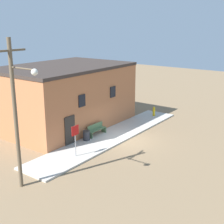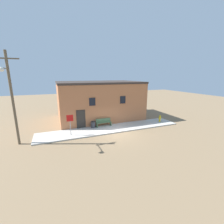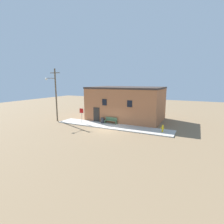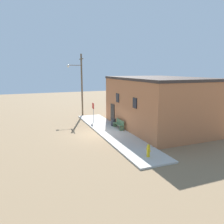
{
  "view_description": "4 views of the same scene",
  "coord_description": "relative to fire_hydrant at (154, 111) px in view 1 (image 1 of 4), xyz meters",
  "views": [
    {
      "loc": [
        -18.42,
        -12.12,
        8.48
      ],
      "look_at": [
        0.02,
        1.39,
        2.0
      ],
      "focal_mm": 50.0,
      "sensor_mm": 36.0,
      "label": 1
    },
    {
      "loc": [
        -5.93,
        -13.65,
        5.92
      ],
      "look_at": [
        0.02,
        1.39,
        2.0
      ],
      "focal_mm": 24.0,
      "sensor_mm": 36.0,
      "label": 2
    },
    {
      "loc": [
        10.05,
        -19.13,
        6.04
      ],
      "look_at": [
        0.02,
        1.39,
        2.0
      ],
      "focal_mm": 28.0,
      "sensor_mm": 36.0,
      "label": 3
    },
    {
      "loc": [
        18.7,
        -6.03,
        5.9
      ],
      "look_at": [
        0.02,
        1.39,
        2.0
      ],
      "focal_mm": 35.0,
      "sensor_mm": 36.0,
      "label": 4
    }
  ],
  "objects": [
    {
      "name": "bench",
      "position": [
        -7.32,
        1.02,
        0.01
      ],
      "size": [
        1.79,
        0.44,
        0.89
      ],
      "color": "#4C6B47",
      "rests_on": "sidewalk"
    },
    {
      "name": "trash_bin",
      "position": [
        -8.62,
        0.94,
        -0.07
      ],
      "size": [
        0.54,
        0.54,
        0.73
      ],
      "color": "#333338",
      "rests_on": "sidewalk"
    },
    {
      "name": "sidewalk",
      "position": [
        -6.67,
        0.01,
        -0.5
      ],
      "size": [
        16.18,
        2.79,
        0.12
      ],
      "color": "#BCB7AD",
      "rests_on": "ground"
    },
    {
      "name": "stop_sign",
      "position": [
        -11.27,
        -0.44,
        1.02
      ],
      "size": [
        0.64,
        0.06,
        2.1
      ],
      "color": "gray",
      "rests_on": "sidewalk"
    },
    {
      "name": "fire_hydrant",
      "position": [
        0.0,
        0.0,
        0.0
      ],
      "size": [
        0.46,
        0.22,
        0.88
      ],
      "color": "gold",
      "rests_on": "sidewalk"
    },
    {
      "name": "brick_building",
      "position": [
        -6.61,
        5.05,
        2.03
      ],
      "size": [
        11.06,
        7.42,
        5.17
      ],
      "color": "#B26B42",
      "rests_on": "ground"
    },
    {
      "name": "ground_plane",
      "position": [
        -6.67,
        -1.38,
        -0.56
      ],
      "size": [
        80.0,
        80.0,
        0.0
      ],
      "primitive_type": "plane",
      "color": "#846B4C"
    },
    {
      "name": "utility_pole",
      "position": [
        -15.76,
        -0.72,
        3.78
      ],
      "size": [
        1.8,
        1.97,
        7.88
      ],
      "color": "brown",
      "rests_on": "ground"
    }
  ]
}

